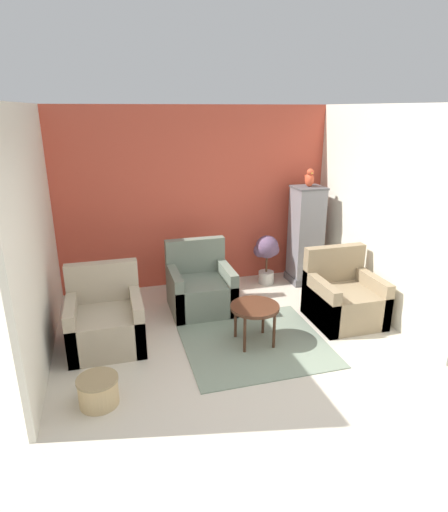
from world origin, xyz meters
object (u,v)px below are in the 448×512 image
(armchair_right, at_px, (343,299))
(armchair_middle, at_px, (200,289))
(birdcage, at_px, (306,236))
(parrot, at_px, (309,178))
(potted_plant, at_px, (267,252))
(armchair_left, at_px, (106,322))
(wicker_basket, at_px, (98,390))
(coffee_table, at_px, (255,310))

(armchair_right, xyz_separation_m, armchair_middle, (-1.74, 0.84, 0.00))
(birdcage, relative_size, parrot, 5.55)
(parrot, xyz_separation_m, potted_plant, (-0.62, 0.09, -1.16))
(armchair_left, height_order, wicker_basket, armchair_left)
(armchair_left, relative_size, armchair_middle, 1.00)
(parrot, distance_m, wicker_basket, 4.25)
(coffee_table, height_order, armchair_right, armchair_right)
(birdcage, bearing_deg, potted_plant, 171.84)
(armchair_right, height_order, wicker_basket, armchair_right)
(armchair_right, bearing_deg, birdcage, 85.89)
(armchair_right, bearing_deg, potted_plant, 109.39)
(coffee_table, relative_size, birdcage, 0.37)
(armchair_right, bearing_deg, armchair_middle, 154.15)
(potted_plant, height_order, wicker_basket, potted_plant)
(armchair_left, bearing_deg, armchair_right, -3.57)
(birdcage, relative_size, wicker_basket, 3.96)
(coffee_table, bearing_deg, armchair_left, 165.53)
(potted_plant, bearing_deg, wicker_basket, -137.60)
(armchair_middle, height_order, wicker_basket, armchair_middle)
(armchair_right, bearing_deg, coffee_table, -169.38)
(coffee_table, xyz_separation_m, birdcage, (1.43, 1.63, 0.33))
(birdcage, bearing_deg, armchair_left, -159.09)
(armchair_middle, distance_m, parrot, 2.36)
(armchair_left, distance_m, birdcage, 3.38)
(coffee_table, xyz_separation_m, armchair_left, (-1.70, 0.44, -0.14))
(coffee_table, xyz_separation_m, parrot, (1.43, 1.64, 1.24))
(potted_plant, bearing_deg, armchair_left, -152.91)
(armchair_middle, relative_size, parrot, 3.36)
(armchair_right, bearing_deg, parrot, 85.89)
(armchair_left, xyz_separation_m, parrot, (3.13, 1.20, 1.38))
(armchair_left, relative_size, wicker_basket, 2.40)
(potted_plant, distance_m, wicker_basket, 3.56)
(armchair_left, height_order, potted_plant, armchair_left)
(birdcage, bearing_deg, wicker_basket, -144.59)
(coffee_table, height_order, potted_plant, potted_plant)
(armchair_right, relative_size, parrot, 3.36)
(armchair_middle, height_order, potted_plant, armchair_middle)
(armchair_middle, bearing_deg, armchair_left, -153.04)
(coffee_table, height_order, parrot, parrot)
(armchair_right, height_order, armchair_middle, same)
(armchair_left, xyz_separation_m, armchair_middle, (1.29, 0.65, 0.00))
(coffee_table, height_order, armchair_middle, armchair_middle)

